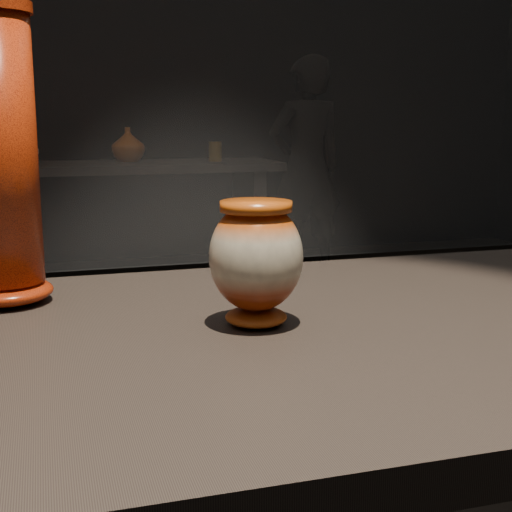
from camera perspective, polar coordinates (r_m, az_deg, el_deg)
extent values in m
cube|color=black|center=(5.90, -15.24, 14.94)|extent=(8.00, 3.20, 0.04)
cube|color=black|center=(0.96, -3.86, -7.62)|extent=(2.00, 0.80, 0.05)
ellipsoid|color=maroon|center=(0.98, 0.00, -4.88)|extent=(0.11, 0.11, 0.02)
ellipsoid|color=beige|center=(0.96, 0.00, -0.06)|extent=(0.17, 0.17, 0.15)
cylinder|color=#CE5113|center=(0.95, 0.00, 4.01)|extent=(0.13, 0.13, 0.01)
ellipsoid|color=red|center=(1.16, -19.32, -2.68)|extent=(0.16, 0.16, 0.04)
cube|color=black|center=(4.37, -11.44, 6.99)|extent=(2.00, 0.60, 0.05)
cube|color=black|center=(4.58, -0.57, 1.73)|extent=(0.08, 0.50, 0.85)
imported|color=brown|center=(4.38, -18.17, 8.21)|extent=(0.20, 0.20, 0.19)
imported|color=maroon|center=(4.42, -10.20, 8.76)|extent=(0.24, 0.24, 0.21)
cylinder|color=brown|center=(4.43, -3.28, 8.35)|extent=(0.08, 0.08, 0.12)
imported|color=black|center=(5.29, 4.00, 7.10)|extent=(0.62, 0.43, 1.60)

